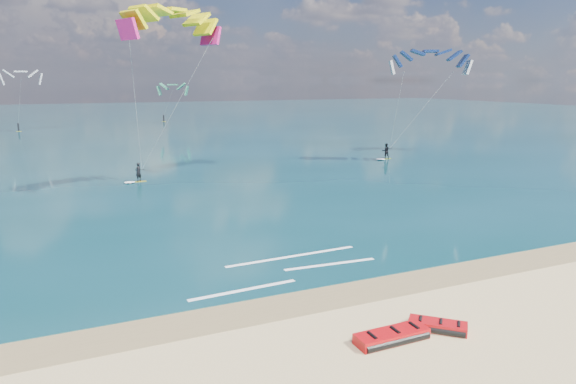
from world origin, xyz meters
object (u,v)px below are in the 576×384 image
at_px(kitesurfer_main, 154,91).
at_px(packed_kite_mid, 437,330).
at_px(packed_kite_left, 392,341).
at_px(kitesurfer_far, 410,96).

bearing_deg(kitesurfer_main, packed_kite_mid, -80.86).
height_order(packed_kite_left, kitesurfer_main, kitesurfer_main).
xyz_separation_m(packed_kite_mid, kitesurfer_main, (-4.76, 29.55, 8.01)).
bearing_deg(kitesurfer_far, packed_kite_left, -132.78).
bearing_deg(kitesurfer_far, packed_kite_mid, -130.53).
xyz_separation_m(packed_kite_left, kitesurfer_main, (-2.77, 29.56, 8.01)).
distance_m(kitesurfer_main, kitesurfer_far, 27.95).
distance_m(packed_kite_left, kitesurfer_main, 30.75).
relative_size(packed_kite_mid, kitesurfer_main, 0.14).
bearing_deg(packed_kite_left, kitesurfer_main, 94.81).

